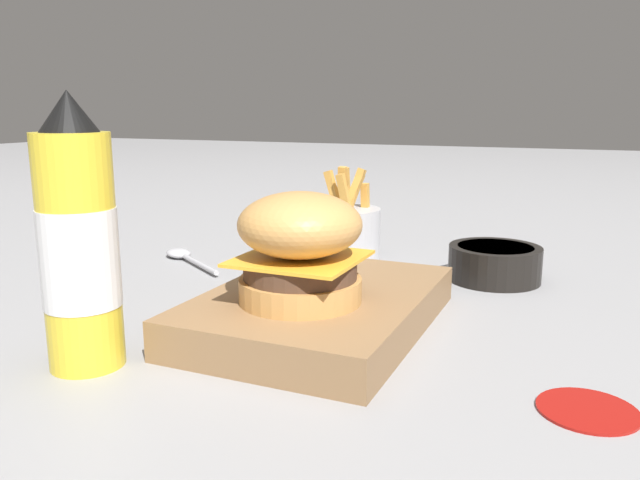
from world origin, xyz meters
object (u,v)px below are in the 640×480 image
ketchup_bottle (79,246)px  spoon (183,255)px  burger (300,247)px  side_bowl (495,262)px  serving_board (320,308)px  fries_basket (343,231)px

ketchup_bottle → spoon: 0.38m
burger → spoon: bearing=-126.5°
burger → side_bowl: (-0.28, 0.13, -0.06)m
serving_board → spoon: serving_board is taller
serving_board → burger: (0.04, -0.00, 0.07)m
side_bowl → serving_board: bearing=-28.7°
ketchup_bottle → spoon: (-0.34, -0.15, -0.09)m
fries_basket → side_bowl: 0.22m
side_bowl → spoon: side_bowl is taller
burger → fries_basket: 0.32m
spoon → serving_board: bearing=-177.9°
serving_board → ketchup_bottle: (0.16, -0.14, 0.08)m
side_bowl → spoon: bearing=-81.0°
serving_board → fries_basket: size_ratio=2.16×
ketchup_bottle → side_bowl: 0.49m
serving_board → burger: bearing=-4.5°
fries_basket → spoon: bearing=-64.9°
ketchup_bottle → side_bowl: bearing=146.2°
burger → ketchup_bottle: bearing=-47.2°
fries_basket → side_bowl: (0.03, 0.21, -0.02)m
ketchup_bottle → fries_basket: (-0.43, 0.06, -0.06)m
fries_basket → side_bowl: size_ratio=1.17×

